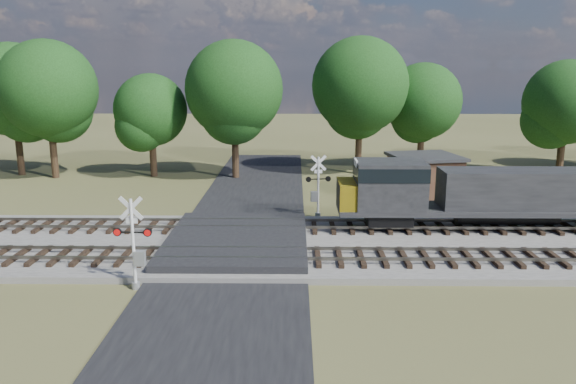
{
  "coord_description": "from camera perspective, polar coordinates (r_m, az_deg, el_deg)",
  "views": [
    {
      "loc": [
        2.92,
        -26.67,
        9.08
      ],
      "look_at": [
        2.56,
        2.0,
        2.56
      ],
      "focal_mm": 35.0,
      "sensor_mm": 36.0,
      "label": 1
    }
  ],
  "objects": [
    {
      "name": "ground",
      "position": [
        28.33,
        -5.27,
        -5.94
      ],
      "size": [
        160.0,
        160.0,
        0.0
      ],
      "primitive_type": "plane",
      "color": "#4E4E29",
      "rests_on": "ground"
    },
    {
      "name": "track_far",
      "position": [
        30.92,
        1.06,
        -3.48
      ],
      "size": [
        140.0,
        2.6,
        0.33
      ],
      "color": "black",
      "rests_on": "ballast_bed"
    },
    {
      "name": "road",
      "position": [
        28.32,
        -5.27,
        -5.87
      ],
      "size": [
        7.0,
        60.0,
        0.08
      ],
      "primitive_type": "cube",
      "color": "black",
      "rests_on": "ground"
    },
    {
      "name": "track_near",
      "position": [
        26.15,
        1.13,
        -6.55
      ],
      "size": [
        140.0,
        2.6,
        0.33
      ],
      "color": "black",
      "rests_on": "ballast_bed"
    },
    {
      "name": "crossing_signal_far",
      "position": [
        33.9,
        2.95,
        0.03
      ],
      "size": [
        1.54,
        0.37,
        3.83
      ],
      "rotation": [
        0.0,
        0.0,
        3.29
      ],
      "color": "silver",
      "rests_on": "ground"
    },
    {
      "name": "crossing_panel",
      "position": [
        28.7,
        -5.18,
        -5.03
      ],
      "size": [
        7.0,
        9.0,
        0.62
      ],
      "primitive_type": "cube",
      "color": "#262628",
      "rests_on": "ground"
    },
    {
      "name": "crossing_signal_near",
      "position": [
        23.86,
        -15.22,
        -5.81
      ],
      "size": [
        1.6,
        0.35,
        3.96
      ],
      "rotation": [
        0.0,
        0.0,
        -0.04
      ],
      "color": "silver",
      "rests_on": "ground"
    },
    {
      "name": "treeline",
      "position": [
        47.01,
        8.52,
        9.98
      ],
      "size": [
        78.9,
        11.45,
        11.41
      ],
      "color": "black",
      "rests_on": "ground"
    },
    {
      "name": "equipment_shed",
      "position": [
        40.0,
        13.68,
        1.56
      ],
      "size": [
        5.21,
        5.21,
        3.02
      ],
      "rotation": [
        0.0,
        0.0,
        0.2
      ],
      "color": "#46261E",
      "rests_on": "ground"
    },
    {
      "name": "ballast_bed",
      "position": [
        29.47,
        14.65,
        -5.26
      ],
      "size": [
        140.0,
        10.0,
        0.3
      ],
      "primitive_type": "cube",
      "color": "gray",
      "rests_on": "ground"
    }
  ]
}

